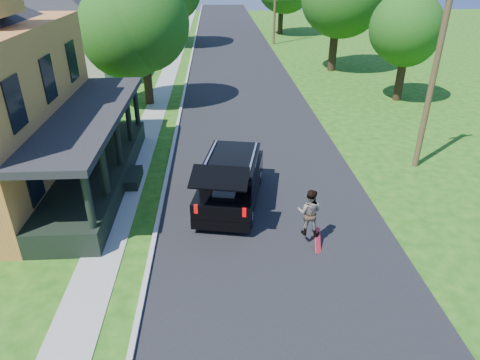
{
  "coord_description": "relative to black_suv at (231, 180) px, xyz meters",
  "views": [
    {
      "loc": [
        -1.89,
        -9.94,
        8.36
      ],
      "look_at": [
        -1.13,
        3.0,
        1.57
      ],
      "focal_mm": 32.0,
      "sensor_mm": 36.0,
      "label": 1
    }
  ],
  "objects": [
    {
      "name": "skateboard",
      "position": [
        2.66,
        -3.1,
        -0.68
      ],
      "size": [
        0.27,
        0.8,
        0.71
      ],
      "rotation": [
        0.0,
        0.0,
        0.42
      ],
      "color": "#A60E19",
      "rests_on": "ground"
    },
    {
      "name": "utility_pole_near",
      "position": [
        8.4,
        2.7,
        3.11
      ],
      "size": [
        1.5,
        0.55,
        7.81
      ],
      "rotation": [
        0.0,
        0.0,
        0.29
      ],
      "color": "#463620",
      "rests_on": "ground"
    },
    {
      "name": "neighbor_house_far",
      "position": [
        -12.1,
        35.76,
        3.26
      ],
      "size": [
        12.78,
        12.78,
        8.3
      ],
      "color": "#BDB4A8",
      "rests_on": "ground"
    },
    {
      "name": "sidewalk",
      "position": [
        -4.2,
        15.76,
        -0.93
      ],
      "size": [
        1.3,
        120.0,
        0.03
      ],
      "primitive_type": "cube",
      "color": "#96978E",
      "rests_on": "ground"
    },
    {
      "name": "front_walk",
      "position": [
        -8.1,
        1.76,
        -0.93
      ],
      "size": [
        6.5,
        1.2,
        0.03
      ],
      "primitive_type": "cube",
      "color": "#96978E",
      "rests_on": "ground"
    },
    {
      "name": "neighbor_house_mid",
      "position": [
        -12.1,
        19.76,
        3.26
      ],
      "size": [
        12.78,
        12.78,
        8.3
      ],
      "color": "#BDB4A8",
      "rests_on": "ground"
    },
    {
      "name": "street",
      "position": [
        1.4,
        15.76,
        -0.93
      ],
      "size": [
        8.0,
        120.0,
        0.02
      ],
      "primitive_type": "cube",
      "color": "black",
      "rests_on": "ground"
    },
    {
      "name": "curb",
      "position": [
        -2.65,
        15.76,
        -0.93
      ],
      "size": [
        0.15,
        120.0,
        0.12
      ],
      "primitive_type": "cube",
      "color": "#ADADA8",
      "rests_on": "ground"
    },
    {
      "name": "skateboarder",
      "position": [
        2.38,
        -2.8,
        0.24
      ],
      "size": [
        0.93,
        0.83,
        1.59
      ],
      "rotation": [
        0.0,
        0.0,
        2.8
      ],
      "color": "black",
      "rests_on": "ground"
    },
    {
      "name": "ground",
      "position": [
        1.4,
        -4.24,
        -0.93
      ],
      "size": [
        140.0,
        140.0,
        0.0
      ],
      "primitive_type": "plane",
      "color": "#1A4E0F",
      "rests_on": "ground"
    },
    {
      "name": "tree_right_near",
      "position": [
        11.37,
        12.59,
        3.51
      ],
      "size": [
        4.89,
        5.01,
        6.71
      ],
      "rotation": [
        0.0,
        0.0,
        -0.21
      ],
      "color": "black",
      "rests_on": "ground"
    },
    {
      "name": "black_suv",
      "position": [
        0.0,
        0.0,
        0.0
      ],
      "size": [
        2.87,
        5.47,
        2.42
      ],
      "rotation": [
        0.0,
        0.0,
        -0.19
      ],
      "color": "black",
      "rests_on": "ground"
    },
    {
      "name": "tree_left_mid",
      "position": [
        -4.73,
        12.69,
        4.42
      ],
      "size": [
        6.27,
        6.39,
        8.24
      ],
      "rotation": [
        0.0,
        0.0,
        -0.25
      ],
      "color": "black",
      "rests_on": "ground"
    }
  ]
}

